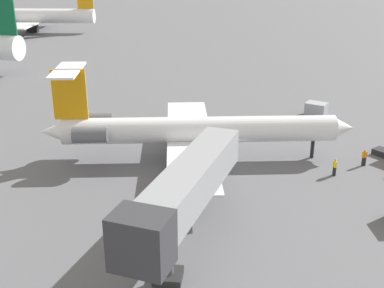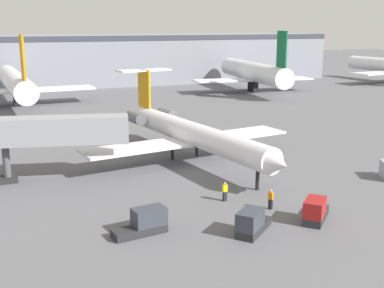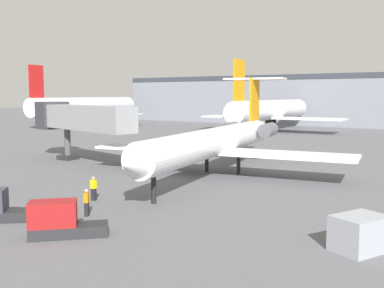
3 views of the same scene
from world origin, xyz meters
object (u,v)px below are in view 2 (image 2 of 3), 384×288
(baggage_tug_lead, at_px, (145,223))
(ground_crew_loader, at_px, (271,199))
(jet_bridge, at_px, (31,132))
(parked_airliner_west_mid, at_px, (16,83))
(baggage_tug_spare, at_px, (315,211))
(parked_airliner_centre, at_px, (254,72))
(regional_jet, at_px, (189,132))
(ground_crew_marshaller, at_px, (225,191))
(baggage_tug_trailing, at_px, (252,223))

(baggage_tug_lead, bearing_deg, ground_crew_loader, 4.23)
(jet_bridge, bearing_deg, parked_airliner_west_mid, 88.06)
(baggage_tug_spare, height_order, parked_airliner_centre, parked_airliner_centre)
(ground_crew_loader, distance_m, parked_airliner_centre, 73.74)
(baggage_tug_lead, xyz_separation_m, parked_airliner_west_mid, (-4.57, 65.50, 3.41))
(parked_airliner_west_mid, distance_m, parked_airliner_centre, 50.25)
(regional_jet, xyz_separation_m, parked_airliner_centre, (35.00, 48.05, 1.19))
(ground_crew_marshaller, height_order, baggage_tug_trailing, baggage_tug_trailing)
(baggage_tug_trailing, bearing_deg, jet_bridge, 124.70)
(regional_jet, bearing_deg, parked_airliner_centre, 53.93)
(baggage_tug_spare, height_order, parked_airliner_west_mid, parked_airliner_west_mid)
(ground_crew_marshaller, bearing_deg, baggage_tug_trailing, -100.24)
(baggage_tug_lead, bearing_deg, baggage_tug_trailing, -22.81)
(ground_crew_loader, xyz_separation_m, baggage_tug_spare, (1.81, -3.62, -0.02))
(baggage_tug_spare, bearing_deg, parked_airliner_centre, 64.44)
(ground_crew_loader, distance_m, baggage_tug_trailing, 5.46)
(regional_jet, xyz_separation_m, baggage_tug_trailing, (-3.52, -20.79, -2.37))
(parked_airliner_centre, bearing_deg, parked_airliner_west_mid, -179.63)
(baggage_tug_lead, distance_m, parked_airliner_centre, 80.20)
(ground_crew_loader, relative_size, baggage_tug_trailing, 0.43)
(parked_airliner_west_mid, height_order, parked_airliner_centre, parked_airliner_centre)
(regional_jet, height_order, ground_crew_loader, regional_jet)
(jet_bridge, relative_size, baggage_tug_trailing, 4.20)
(ground_crew_marshaller, xyz_separation_m, ground_crew_loader, (2.63, -3.20, 0.00))
(regional_jet, bearing_deg, baggage_tug_lead, -120.99)
(baggage_tug_trailing, xyz_separation_m, parked_airliner_west_mid, (-11.73, 68.51, 3.41))
(baggage_tug_lead, height_order, parked_airliner_west_mid, parked_airliner_west_mid)
(jet_bridge, xyz_separation_m, parked_airliner_west_mid, (1.66, 49.16, -0.60))
(baggage_tug_trailing, distance_m, parked_airliner_centre, 78.96)
(baggage_tug_lead, xyz_separation_m, baggage_tug_spare, (12.86, -2.80, 0.00))
(ground_crew_marshaller, relative_size, baggage_tug_spare, 0.44)
(jet_bridge, bearing_deg, baggage_tug_lead, -69.10)
(parked_airliner_centre, bearing_deg, ground_crew_loader, -118.04)
(jet_bridge, bearing_deg, ground_crew_loader, -41.91)
(regional_jet, distance_m, parked_airliner_west_mid, 50.11)
(baggage_tug_trailing, bearing_deg, ground_crew_loader, 44.49)
(regional_jet, relative_size, ground_crew_loader, 18.18)
(jet_bridge, xyz_separation_m, baggage_tug_lead, (6.24, -16.34, -4.00))
(regional_jet, bearing_deg, jet_bridge, -175.12)
(baggage_tug_lead, relative_size, parked_airliner_centre, 0.13)
(parked_airliner_west_mid, bearing_deg, baggage_tug_spare, -75.68)
(ground_crew_marshaller, distance_m, parked_airliner_west_mid, 62.93)
(ground_crew_marshaller, height_order, parked_airliner_centre, parked_airliner_centre)
(regional_jet, xyz_separation_m, jet_bridge, (-16.92, -1.44, 1.63))
(baggage_tug_lead, bearing_deg, baggage_tug_spare, -12.27)
(ground_crew_marshaller, height_order, ground_crew_loader, same)
(regional_jet, distance_m, ground_crew_loader, 17.13)
(jet_bridge, bearing_deg, ground_crew_marshaller, -40.02)
(baggage_tug_spare, relative_size, parked_airliner_west_mid, 0.11)
(ground_crew_loader, xyz_separation_m, baggage_tug_trailing, (-3.90, -3.83, -0.02))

